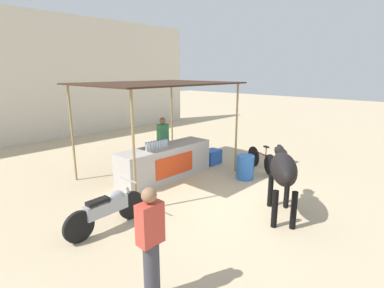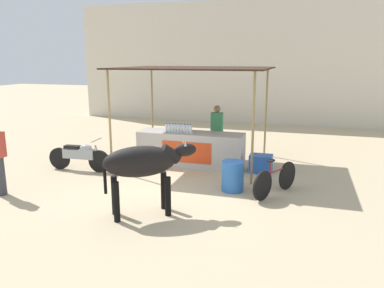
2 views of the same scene
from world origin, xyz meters
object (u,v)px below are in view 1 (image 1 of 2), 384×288
object	(u,v)px
water_barrel	(245,167)
cow	(283,170)
cooler_box	(212,157)
motorcycle_parked	(108,209)
passerby_on_street	(151,245)
bicycle_leaning	(262,160)
vendor_behind_counter	(163,142)
stall_counter	(165,162)

from	to	relation	value
water_barrel	cow	size ratio (longest dim) A/B	0.41
cooler_box	motorcycle_parked	world-z (taller)	motorcycle_parked
motorcycle_parked	passerby_on_street	bearing A→B (deg)	-106.44
water_barrel	cow	world-z (taller)	cow
cow	bicycle_leaning	distance (m)	3.07
bicycle_leaning	vendor_behind_counter	bearing A→B (deg)	128.04
water_barrel	cow	bearing A→B (deg)	-127.15
vendor_behind_counter	cow	distance (m)	4.34
stall_counter	bicycle_leaning	world-z (taller)	stall_counter
cooler_box	water_barrel	distance (m)	1.70
cooler_box	passerby_on_street	xyz separation A→B (m)	(-5.36, -3.40, 0.61)
vendor_behind_counter	motorcycle_parked	xyz separation A→B (m)	(-3.31, -2.12, -0.42)
vendor_behind_counter	motorcycle_parked	world-z (taller)	vendor_behind_counter
water_barrel	cow	xyz separation A→B (m)	(-1.39, -1.83, 0.68)
stall_counter	water_barrel	world-z (taller)	stall_counter
vendor_behind_counter	water_barrel	xyz separation A→B (m)	(0.97, -2.48, -0.50)
water_barrel	bicycle_leaning	world-z (taller)	bicycle_leaning
passerby_on_street	cooler_box	bearing A→B (deg)	32.42
vendor_behind_counter	cow	xyz separation A→B (m)	(-0.42, -4.31, 0.18)
cow	cooler_box	bearing A→B (deg)	62.02
cooler_box	water_barrel	bearing A→B (deg)	-105.48
bicycle_leaning	cooler_box	bearing A→B (deg)	107.45
cooler_box	cow	distance (m)	4.00
motorcycle_parked	cooler_box	bearing A→B (deg)	15.00
vendor_behind_counter	passerby_on_street	distance (m)	5.79
cooler_box	bicycle_leaning	world-z (taller)	bicycle_leaning
motorcycle_parked	vendor_behind_counter	bearing A→B (deg)	32.61
vendor_behind_counter	bicycle_leaning	size ratio (longest dim) A/B	1.11
stall_counter	cow	xyz separation A→B (m)	(0.16, -3.56, 0.55)
motorcycle_parked	passerby_on_street	xyz separation A→B (m)	(-0.63, -2.13, 0.42)
motorcycle_parked	bicycle_leaning	size ratio (longest dim) A/B	1.21
cooler_box	passerby_on_street	world-z (taller)	passerby_on_street
vendor_behind_counter	water_barrel	world-z (taller)	vendor_behind_counter
cow	vendor_behind_counter	bearing A→B (deg)	84.41
vendor_behind_counter	cooler_box	world-z (taller)	vendor_behind_counter
water_barrel	motorcycle_parked	xyz separation A→B (m)	(-4.27, 0.36, 0.08)
bicycle_leaning	stall_counter	bearing A→B (deg)	145.71
cooler_box	motorcycle_parked	xyz separation A→B (m)	(-4.73, -1.27, 0.19)
cooler_box	bicycle_leaning	bearing A→B (deg)	-72.55
cow	stall_counter	bearing A→B (deg)	92.50
vendor_behind_counter	motorcycle_parked	bearing A→B (deg)	-147.39
motorcycle_parked	bicycle_leaning	world-z (taller)	motorcycle_parked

